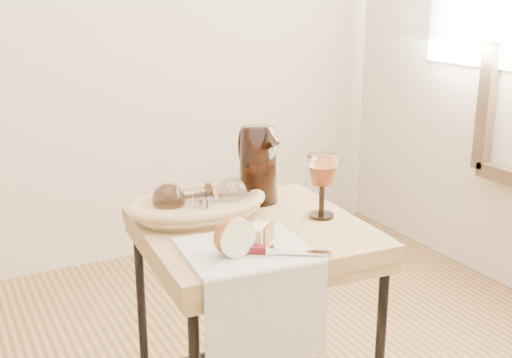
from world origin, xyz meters
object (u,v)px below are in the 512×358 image
wine_goblet (322,186)px  apple_half (232,235)px  tea_towel (246,250)px  pitcher (258,165)px  goblet_lying_a (186,197)px  goblet_lying_b (219,197)px  side_table (252,345)px  table_knife (274,250)px  bread_basket (199,208)px

wine_goblet → apple_half: size_ratio=1.78×
tea_towel → pitcher: (0.18, 0.29, 0.10)m
goblet_lying_a → pitcher: 0.22m
tea_towel → goblet_lying_b: (0.04, 0.23, 0.05)m
side_table → goblet_lying_b: size_ratio=5.18×
tea_towel → apple_half: (-0.04, -0.01, 0.04)m
table_knife → bread_basket: bearing=131.3°
tea_towel → goblet_lying_a: 0.27m
side_table → table_knife: (-0.05, -0.19, 0.34)m
side_table → table_knife: size_ratio=3.00×
tea_towel → pitcher: bearing=63.5°
side_table → goblet_lying_a: 0.42m
wine_goblet → side_table: bearing=169.5°
side_table → wine_goblet: wine_goblet is taller
wine_goblet → table_knife: 0.28m
side_table → goblet_lying_b: goblet_lying_b is taller
wine_goblet → apple_half: (-0.30, -0.12, -0.03)m
bread_basket → goblet_lying_b: bearing=-22.4°
pitcher → table_knife: 0.38m
pitcher → wine_goblet: 0.20m
side_table → pitcher: (0.10, 0.15, 0.43)m
side_table → goblet_lying_a: bearing=133.9°
tea_towel → goblet_lying_a: goblet_lying_a is taller
bread_basket → wine_goblet: bearing=-28.6°
bread_basket → goblet_lying_a: 0.04m
side_table → table_knife: bearing=-103.9°
side_table → pitcher: bearing=57.4°
goblet_lying_b → wine_goblet: 0.26m
apple_half → table_knife: 0.09m
tea_towel → pitcher: size_ratio=1.10×
goblet_lying_a → wine_goblet: size_ratio=0.81×
bread_basket → table_knife: bread_basket is taller
tea_towel → table_knife: bearing=-45.3°
apple_half → pitcher: bearing=46.3°
tea_towel → pitcher: pitcher is taller
goblet_lying_b → pitcher: pitcher is taller
goblet_lying_a → table_knife: goblet_lying_a is taller
wine_goblet → apple_half: bearing=-158.6°
pitcher → apple_half: size_ratio=2.67×
bread_basket → side_table: bearing=-50.8°
goblet_lying_a → tea_towel: bearing=100.2°
pitcher → apple_half: bearing=-119.4°
goblet_lying_b → apple_half: (-0.08, -0.24, -0.00)m
tea_towel → bread_basket: size_ratio=0.86×
apple_half → goblet_lying_a: bearing=81.3°
pitcher → tea_towel: bearing=-115.5°
pitcher → apple_half: (-0.22, -0.30, -0.05)m
tea_towel → apple_half: bearing=-156.5°
side_table → apple_half: (-0.13, -0.15, 0.38)m
goblet_lying_a → pitcher: pitcher is taller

